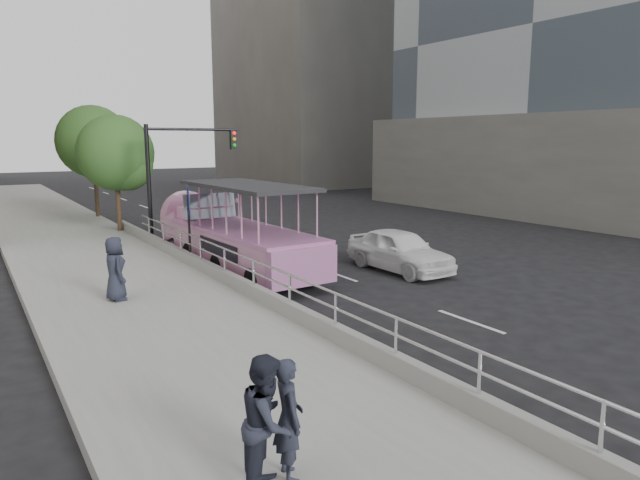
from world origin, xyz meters
TOP-DOWN VIEW (x-y plane):
  - ground at (0.00, 0.00)m, footprint 160.00×160.00m
  - sidewalk at (-5.75, 10.00)m, footprint 5.50×80.00m
  - kerb_wall at (-3.12, 2.00)m, footprint 0.24×30.00m
  - guardrail at (-3.12, 2.00)m, footprint 0.07×22.00m
  - duck_boat at (-1.63, 6.89)m, footprint 2.62×9.43m
  - car at (3.18, 3.37)m, footprint 1.83×4.39m
  - pedestrian_near at (-6.43, -5.86)m, footprint 0.50×0.65m
  - pedestrian_mid at (-6.75, -5.92)m, footprint 1.03×1.06m
  - pedestrian_far at (-6.36, 3.75)m, footprint 0.61×0.88m
  - parking_sign at (-3.00, 7.39)m, footprint 0.19×0.65m
  - traffic_signal at (-1.70, 12.50)m, footprint 4.20×0.32m
  - street_tree_near at (-3.30, 15.93)m, footprint 3.52×3.52m
  - street_tree_far at (-3.10, 21.93)m, footprint 3.97×3.97m
  - tower_podium at (30.00, 10.00)m, footprint 26.00×26.00m
  - midrise_stone_a at (26.00, 42.00)m, footprint 20.00×20.00m

SIDE VIEW (x-z plane):
  - ground at x=0.00m, z-range 0.00..0.00m
  - sidewalk at x=-5.75m, z-range 0.00..0.30m
  - kerb_wall at x=-3.12m, z-range 0.30..0.66m
  - car at x=3.18m, z-range 0.00..1.49m
  - pedestrian_near at x=-6.43m, z-range 0.30..1.89m
  - guardrail at x=-3.12m, z-range 0.79..1.50m
  - duck_boat at x=-1.63m, z-range -0.40..2.71m
  - pedestrian_mid at x=-6.75m, z-range 0.30..2.02m
  - pedestrian_far at x=-6.36m, z-range 0.30..2.02m
  - parking_sign at x=-3.00m, z-range 0.36..3.31m
  - tower_podium at x=30.00m, z-range 0.00..6.00m
  - traffic_signal at x=-1.70m, z-range 0.90..6.10m
  - street_tree_near at x=-3.30m, z-range 0.96..6.68m
  - street_tree_far at x=-3.10m, z-range 1.08..7.53m
  - midrise_stone_a at x=26.00m, z-range 0.00..32.00m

